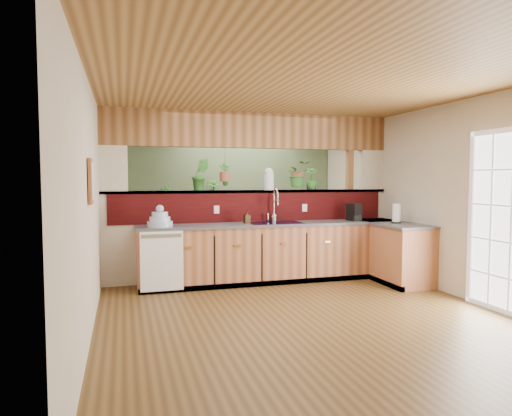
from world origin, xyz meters
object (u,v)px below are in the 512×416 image
object	(u,v)px
coffee_maker	(354,213)
paper_towel	(397,214)
soap_dispenser	(247,217)
glass_jar	(269,179)
dish_stack	(160,220)
faucet	(275,204)
shelving_console	(188,234)

from	to	relation	value
coffee_maker	paper_towel	distance (m)	0.68
soap_dispenser	glass_jar	xyz separation A→B (m)	(0.46, 0.33, 0.57)
coffee_maker	dish_stack	bearing A→B (deg)	172.40
coffee_maker	soap_dispenser	bearing A→B (deg)	168.36
paper_towel	glass_jar	size ratio (longest dim) A/B	0.89
faucet	glass_jar	xyz separation A→B (m)	(-0.02, 0.22, 0.39)
soap_dispenser	paper_towel	distance (m)	2.27
dish_stack	shelving_console	size ratio (longest dim) A/B	0.22
dish_stack	soap_dispenser	distance (m)	1.31
coffee_maker	paper_towel	world-z (taller)	paper_towel
glass_jar	shelving_console	distance (m)	2.42
coffee_maker	shelving_console	bearing A→B (deg)	126.50
faucet	coffee_maker	bearing A→B (deg)	-8.94
dish_stack	paper_towel	xyz separation A→B (m)	(3.48, -0.46, 0.05)
faucet	glass_jar	world-z (taller)	glass_jar
dish_stack	coffee_maker	bearing A→B (deg)	1.07
paper_towel	faucet	bearing A→B (deg)	157.05
dish_stack	paper_towel	size ratio (longest dim) A/B	1.13
dish_stack	paper_towel	distance (m)	3.51
paper_towel	shelving_console	world-z (taller)	paper_towel
glass_jar	coffee_maker	bearing A→B (deg)	-18.16
glass_jar	faucet	bearing A→B (deg)	-83.86
shelving_console	paper_towel	bearing A→B (deg)	-40.65
dish_stack	glass_jar	xyz separation A→B (m)	(1.75, 0.48, 0.57)
shelving_console	glass_jar	bearing A→B (deg)	-56.09
faucet	soap_dispenser	distance (m)	0.53
soap_dispenser	paper_towel	world-z (taller)	paper_towel
soap_dispenser	glass_jar	bearing A→B (deg)	36.20
faucet	dish_stack	bearing A→B (deg)	-171.79
dish_stack	paper_towel	world-z (taller)	paper_towel
shelving_console	soap_dispenser	bearing A→B (deg)	-70.12
faucet	coffee_maker	xyz separation A→B (m)	(1.27, -0.20, -0.15)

